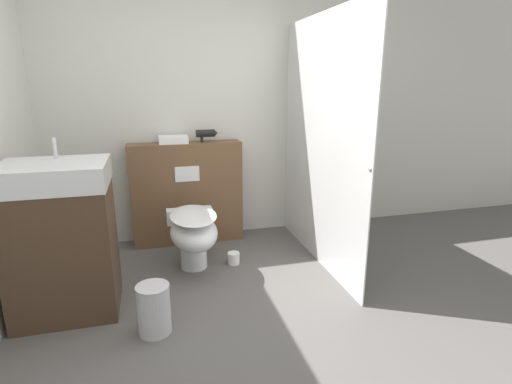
{
  "coord_description": "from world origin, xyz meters",
  "views": [
    {
      "loc": [
        -0.52,
        -1.92,
        1.52
      ],
      "look_at": [
        0.31,
        1.15,
        0.63
      ],
      "focal_mm": 28.0,
      "sensor_mm": 36.0,
      "label": 1
    }
  ],
  "objects_px": {
    "toilet": "(193,233)",
    "waste_bin": "(154,309)",
    "hair_drier": "(206,134)",
    "sink_vanity": "(62,239)"
  },
  "relations": [
    {
      "from": "toilet",
      "to": "sink_vanity",
      "type": "distance_m",
      "value": 0.98
    },
    {
      "from": "toilet",
      "to": "hair_drier",
      "type": "xyz_separation_m",
      "value": [
        0.22,
        0.65,
        0.72
      ]
    },
    {
      "from": "waste_bin",
      "to": "hair_drier",
      "type": "bearing_deg",
      "value": 68.76
    },
    {
      "from": "sink_vanity",
      "to": "waste_bin",
      "type": "distance_m",
      "value": 0.78
    },
    {
      "from": "toilet",
      "to": "waste_bin",
      "type": "distance_m",
      "value": 0.87
    },
    {
      "from": "toilet",
      "to": "sink_vanity",
      "type": "relative_size",
      "value": 0.58
    },
    {
      "from": "toilet",
      "to": "waste_bin",
      "type": "bearing_deg",
      "value": -113.16
    },
    {
      "from": "toilet",
      "to": "waste_bin",
      "type": "height_order",
      "value": "toilet"
    },
    {
      "from": "sink_vanity",
      "to": "hair_drier",
      "type": "relative_size",
      "value": 5.73
    },
    {
      "from": "waste_bin",
      "to": "toilet",
      "type": "bearing_deg",
      "value": 66.84
    }
  ]
}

